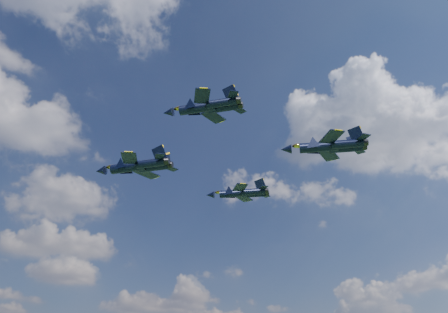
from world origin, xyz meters
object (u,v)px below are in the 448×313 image
Objects in this scene: jet_left at (195,108)px; jet_slot at (316,147)px; jet_right at (232,193)px; jet_lead at (126,167)px.

jet_left is 24.39m from jet_slot.
jet_right is 28.05m from jet_slot.
jet_lead is 24.32m from jet_left.
jet_slot is at bearing -45.71° from jet_left.
jet_lead is at bearing 137.39° from jet_right.
jet_right is (26.34, 3.83, 0.85)m from jet_lead.
jet_left is 0.80× the size of jet_slot.
jet_lead is 36.70m from jet_slot.
jet_right is 0.94× the size of jet_slot.
jet_left is at bearing 127.99° from jet_slot.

